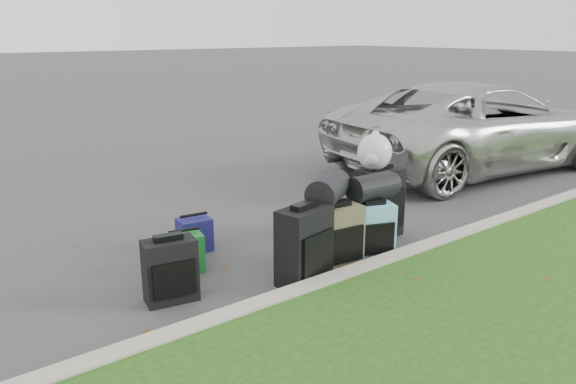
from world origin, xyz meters
TOP-DOWN VIEW (x-y plane):
  - ground at (0.00, 0.00)m, footprint 120.00×120.00m
  - curb at (0.00, -1.00)m, footprint 120.00×0.18m
  - suv at (4.38, 0.99)m, footprint 5.29×2.94m
  - suitcase_small_black at (-1.71, -0.29)m, footprint 0.47×0.31m
  - suitcase_large_black_left at (-0.61, -0.70)m, footprint 0.53×0.38m
  - suitcase_olive at (-0.15, -0.63)m, footprint 0.47×0.33m
  - suitcase_teal at (0.27, -0.69)m, footprint 0.45×0.36m
  - suitcase_large_black_right at (0.79, -0.26)m, footprint 0.51×0.32m
  - tote_green at (-1.34, 0.18)m, footprint 0.37×0.32m
  - tote_navy at (-1.02, 0.58)m, footprint 0.35×0.29m
  - duffel_left at (-0.18, -0.52)m, footprint 0.61×0.52m
  - duffel_right at (0.35, -0.58)m, footprint 0.49×0.29m
  - trash_bag at (0.72, -0.24)m, footprint 0.37×0.37m

SIDE VIEW (x-z plane):
  - ground at x=0.00m, z-range 0.00..0.00m
  - curb at x=0.00m, z-range 0.00..0.15m
  - tote_navy at x=-1.02m, z-range 0.00..0.34m
  - tote_green at x=-1.34m, z-range 0.00..0.36m
  - suitcase_small_black at x=-1.71m, z-range 0.00..0.54m
  - suitcase_teal at x=0.27m, z-range 0.00..0.56m
  - suitcase_olive at x=-0.15m, z-range 0.00..0.61m
  - suitcase_large_black_left at x=-0.61m, z-range 0.00..0.70m
  - suitcase_large_black_right at x=0.79m, z-range 0.00..0.76m
  - duffel_right at x=0.35m, z-range 0.56..0.83m
  - suv at x=4.38m, z-range 0.00..1.40m
  - duffel_left at x=-0.18m, z-range 0.61..0.90m
  - trash_bag at x=0.72m, z-range 0.76..1.13m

